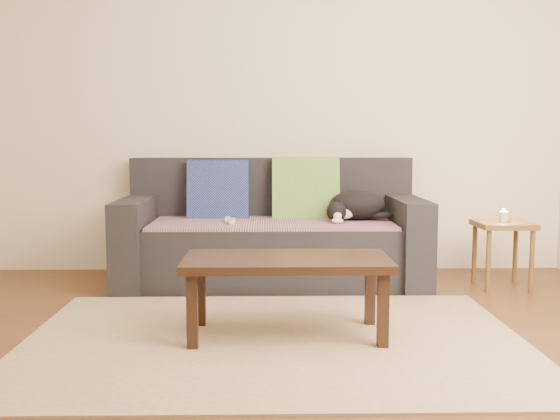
% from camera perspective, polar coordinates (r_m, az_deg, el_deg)
% --- Properties ---
extents(ground, '(4.50, 4.50, 0.00)m').
position_cam_1_polar(ground, '(3.20, -0.46, -12.18)').
color(ground, brown).
rests_on(ground, ground).
extents(back_wall, '(4.50, 0.04, 2.60)m').
position_cam_1_polar(back_wall, '(5.05, -0.76, 9.48)').
color(back_wall, beige).
rests_on(back_wall, ground).
extents(sofa, '(2.10, 0.94, 0.87)m').
position_cam_1_polar(sofa, '(4.66, -0.71, -2.46)').
color(sofa, '#232328').
rests_on(sofa, ground).
extents(throw_blanket, '(1.66, 0.74, 0.02)m').
position_cam_1_polar(throw_blanket, '(4.55, -0.70, -1.13)').
color(throw_blanket, '#462C53').
rests_on(throw_blanket, sofa).
extents(cushion_navy, '(0.45, 0.19, 0.46)m').
position_cam_1_polar(cushion_navy, '(4.81, -5.41, 1.63)').
color(cushion_navy, '#131553').
rests_on(cushion_navy, throw_blanket).
extents(cushion_green, '(0.49, 0.21, 0.51)m').
position_cam_1_polar(cushion_green, '(4.80, 2.24, 1.64)').
color(cushion_green, '#0E5C52').
rests_on(cushion_green, throw_blanket).
extents(cat, '(0.49, 0.40, 0.21)m').
position_cam_1_polar(cat, '(4.66, 6.59, 0.37)').
color(cat, black).
rests_on(cat, throw_blanket).
extents(wii_remote_a, '(0.04, 0.15, 0.03)m').
position_cam_1_polar(wii_remote_a, '(4.45, -4.18, -0.98)').
color(wii_remote_a, white).
rests_on(wii_remote_a, throw_blanket).
extents(wii_remote_b, '(0.05, 0.15, 0.03)m').
position_cam_1_polar(wii_remote_b, '(4.55, -4.59, -0.84)').
color(wii_remote_b, white).
rests_on(wii_remote_b, throw_blanket).
extents(side_table, '(0.36, 0.36, 0.45)m').
position_cam_1_polar(side_table, '(4.69, 18.85, -1.95)').
color(side_table, brown).
rests_on(side_table, ground).
extents(candle, '(0.06, 0.06, 0.09)m').
position_cam_1_polar(candle, '(4.68, 18.90, -0.53)').
color(candle, beige).
rests_on(candle, side_table).
extents(rug, '(2.50, 1.80, 0.01)m').
position_cam_1_polar(rug, '(3.34, -0.50, -11.28)').
color(rug, tan).
rests_on(rug, ground).
extents(coffee_table, '(1.04, 0.52, 0.42)m').
position_cam_1_polar(coffee_table, '(3.32, 0.59, -5.03)').
color(coffee_table, black).
rests_on(coffee_table, rug).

